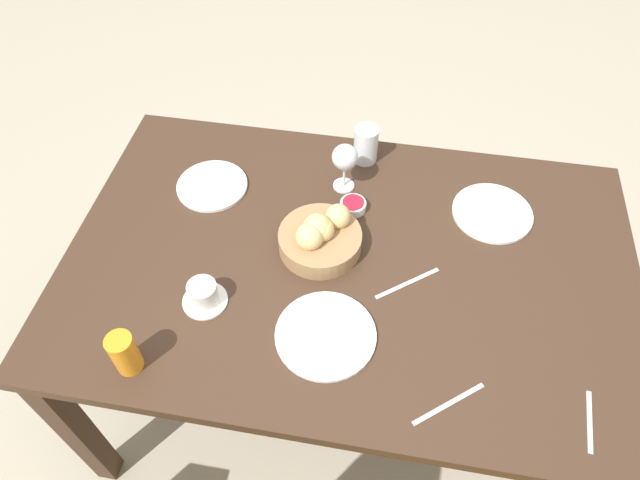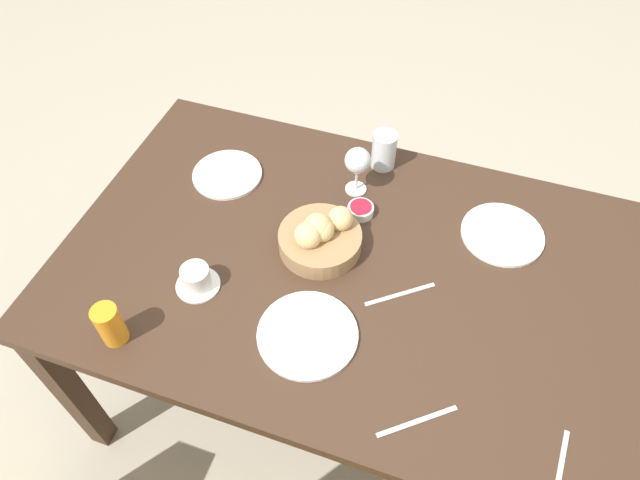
{
  "view_description": "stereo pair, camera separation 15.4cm",
  "coord_description": "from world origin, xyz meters",
  "px_view_note": "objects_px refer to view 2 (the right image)",
  "views": [
    {
      "loc": [
        -0.08,
        0.93,
        1.98
      ],
      "look_at": [
        0.09,
        -0.03,
        0.78
      ],
      "focal_mm": 32.0,
      "sensor_mm": 36.0,
      "label": 1
    },
    {
      "loc": [
        -0.23,
        0.89,
        1.98
      ],
      "look_at": [
        0.09,
        -0.03,
        0.78
      ],
      "focal_mm": 32.0,
      "sensor_mm": 36.0,
      "label": 2
    }
  ],
  "objects_px": {
    "water_tumbler": "(384,150)",
    "coffee_cup": "(196,279)",
    "jam_bowl_berry": "(361,210)",
    "plate_near_left": "(502,234)",
    "plate_near_right": "(227,174)",
    "plate_far_center": "(308,334)",
    "knife_silver": "(400,294)",
    "bread_basket": "(320,236)",
    "fork_silver": "(417,421)",
    "juice_glass": "(110,325)",
    "wine_glass": "(358,162)",
    "spoon_coffee": "(562,462)"
  },
  "relations": [
    {
      "from": "water_tumbler",
      "to": "coffee_cup",
      "type": "relative_size",
      "value": 1.03
    },
    {
      "from": "water_tumbler",
      "to": "jam_bowl_berry",
      "type": "bearing_deg",
      "value": 87.98
    },
    {
      "from": "plate_near_left",
      "to": "plate_near_right",
      "type": "relative_size",
      "value": 1.08
    },
    {
      "from": "plate_near_right",
      "to": "plate_far_center",
      "type": "bearing_deg",
      "value": 133.45
    },
    {
      "from": "plate_near_left",
      "to": "knife_silver",
      "type": "relative_size",
      "value": 1.43
    },
    {
      "from": "bread_basket",
      "to": "plate_near_right",
      "type": "bearing_deg",
      "value": -25.36
    },
    {
      "from": "jam_bowl_berry",
      "to": "knife_silver",
      "type": "height_order",
      "value": "jam_bowl_berry"
    },
    {
      "from": "plate_far_center",
      "to": "jam_bowl_berry",
      "type": "bearing_deg",
      "value": -91.19
    },
    {
      "from": "plate_near_left",
      "to": "plate_near_right",
      "type": "xyz_separation_m",
      "value": [
        0.83,
        0.03,
        0.0
      ]
    },
    {
      "from": "fork_silver",
      "to": "jam_bowl_berry",
      "type": "bearing_deg",
      "value": -62.04
    },
    {
      "from": "juice_glass",
      "to": "wine_glass",
      "type": "xyz_separation_m",
      "value": [
        -0.41,
        -0.67,
        0.05
      ]
    },
    {
      "from": "jam_bowl_berry",
      "to": "spoon_coffee",
      "type": "distance_m",
      "value": 0.81
    },
    {
      "from": "wine_glass",
      "to": "knife_silver",
      "type": "relative_size",
      "value": 0.97
    },
    {
      "from": "plate_near_left",
      "to": "fork_silver",
      "type": "xyz_separation_m",
      "value": [
        0.11,
        0.6,
        -0.0
      ]
    },
    {
      "from": "plate_near_right",
      "to": "water_tumbler",
      "type": "bearing_deg",
      "value": -155.33
    },
    {
      "from": "spoon_coffee",
      "to": "fork_silver",
      "type": "bearing_deg",
      "value": 2.39
    },
    {
      "from": "plate_near_left",
      "to": "juice_glass",
      "type": "xyz_separation_m",
      "value": [
        0.85,
        0.63,
        0.05
      ]
    },
    {
      "from": "plate_far_center",
      "to": "wine_glass",
      "type": "relative_size",
      "value": 1.59
    },
    {
      "from": "jam_bowl_berry",
      "to": "knife_silver",
      "type": "bearing_deg",
      "value": 126.68
    },
    {
      "from": "jam_bowl_berry",
      "to": "coffee_cup",
      "type": "bearing_deg",
      "value": 49.22
    },
    {
      "from": "plate_far_center",
      "to": "juice_glass",
      "type": "xyz_separation_m",
      "value": [
        0.44,
        0.16,
        0.05
      ]
    },
    {
      "from": "coffee_cup",
      "to": "jam_bowl_berry",
      "type": "height_order",
      "value": "coffee_cup"
    },
    {
      "from": "coffee_cup",
      "to": "wine_glass",
      "type": "bearing_deg",
      "value": -121.64
    },
    {
      "from": "plate_near_right",
      "to": "fork_silver",
      "type": "xyz_separation_m",
      "value": [
        -0.72,
        0.57,
        -0.0
      ]
    },
    {
      "from": "coffee_cup",
      "to": "spoon_coffee",
      "type": "height_order",
      "value": "coffee_cup"
    },
    {
      "from": "plate_far_center",
      "to": "spoon_coffee",
      "type": "relative_size",
      "value": 1.7
    },
    {
      "from": "plate_far_center",
      "to": "knife_silver",
      "type": "distance_m",
      "value": 0.27
    },
    {
      "from": "knife_silver",
      "to": "spoon_coffee",
      "type": "bearing_deg",
      "value": 144.57
    },
    {
      "from": "bread_basket",
      "to": "juice_glass",
      "type": "bearing_deg",
      "value": 48.52
    },
    {
      "from": "plate_near_right",
      "to": "juice_glass",
      "type": "bearing_deg",
      "value": 88.14
    },
    {
      "from": "water_tumbler",
      "to": "plate_near_right",
      "type": "bearing_deg",
      "value": 24.67
    },
    {
      "from": "plate_near_right",
      "to": "wine_glass",
      "type": "height_order",
      "value": "wine_glass"
    },
    {
      "from": "bread_basket",
      "to": "jam_bowl_berry",
      "type": "xyz_separation_m",
      "value": [
        -0.07,
        -0.15,
        -0.03
      ]
    },
    {
      "from": "plate_near_right",
      "to": "juice_glass",
      "type": "height_order",
      "value": "juice_glass"
    },
    {
      "from": "plate_far_center",
      "to": "water_tumbler",
      "type": "xyz_separation_m",
      "value": [
        -0.02,
        -0.64,
        0.05
      ]
    },
    {
      "from": "fork_silver",
      "to": "knife_silver",
      "type": "distance_m",
      "value": 0.34
    },
    {
      "from": "plate_near_left",
      "to": "water_tumbler",
      "type": "height_order",
      "value": "water_tumbler"
    },
    {
      "from": "coffee_cup",
      "to": "knife_silver",
      "type": "distance_m",
      "value": 0.53
    },
    {
      "from": "plate_near_right",
      "to": "wine_glass",
      "type": "distance_m",
      "value": 0.41
    },
    {
      "from": "juice_glass",
      "to": "fork_silver",
      "type": "xyz_separation_m",
      "value": [
        -0.74,
        -0.03,
        -0.06
      ]
    },
    {
      "from": "bread_basket",
      "to": "spoon_coffee",
      "type": "distance_m",
      "value": 0.77
    },
    {
      "from": "water_tumbler",
      "to": "juice_glass",
      "type": "bearing_deg",
      "value": 60.29
    },
    {
      "from": "bread_basket",
      "to": "knife_silver",
      "type": "xyz_separation_m",
      "value": [
        -0.25,
        0.08,
        -0.04
      ]
    },
    {
      "from": "juice_glass",
      "to": "spoon_coffee",
      "type": "height_order",
      "value": "juice_glass"
    },
    {
      "from": "wine_glass",
      "to": "knife_silver",
      "type": "bearing_deg",
      "value": 123.74
    },
    {
      "from": "bread_basket",
      "to": "wine_glass",
      "type": "distance_m",
      "value": 0.25
    },
    {
      "from": "spoon_coffee",
      "to": "coffee_cup",
      "type": "bearing_deg",
      "value": -9.65
    },
    {
      "from": "bread_basket",
      "to": "juice_glass",
      "type": "xyz_separation_m",
      "value": [
        0.38,
        0.43,
        0.01
      ]
    },
    {
      "from": "spoon_coffee",
      "to": "water_tumbler",
      "type": "bearing_deg",
      "value": -51.88
    },
    {
      "from": "fork_silver",
      "to": "spoon_coffee",
      "type": "height_order",
      "value": "same"
    }
  ]
}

